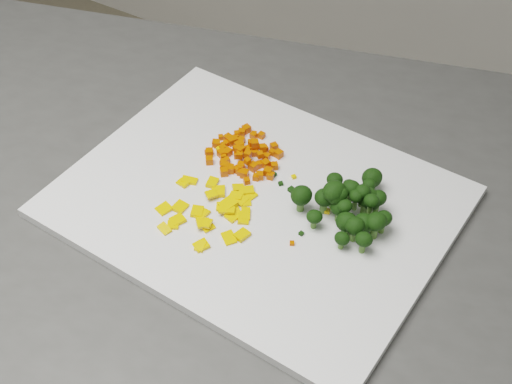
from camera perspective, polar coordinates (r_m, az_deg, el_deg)
The scene contains 148 objects.
cutting_board at distance 0.85m, azimuth 0.00°, elevation -0.75°, with size 0.44×0.34×0.01m, color white.
carrot_pile at distance 0.89m, azimuth -0.68°, elevation 3.48°, with size 0.10×0.10×0.03m, color #CF4102, non-canonical shape.
pepper_pile at distance 0.83m, azimuth -3.88°, elevation -1.16°, with size 0.11×0.11×0.02m, color #FFB50D, non-canonical shape.
broccoli_pile at distance 0.81m, azimuth 7.41°, elevation -0.59°, with size 0.12×0.12×0.05m, color black, non-canonical shape.
carrot_cube_0 at distance 0.88m, azimuth 1.48°, elevation 2.09°, with size 0.01×0.01×0.01m, color #CF4102.
carrot_cube_1 at distance 0.90m, azimuth -0.69°, elevation 3.43°, with size 0.01×0.01×0.01m, color #CF4102.
carrot_cube_2 at distance 0.89m, azimuth -0.68°, elevation 3.28°, with size 0.01×0.01×0.01m, color #CF4102.
carrot_cube_3 at distance 0.90m, azimuth -2.68°, elevation 3.52°, with size 0.01×0.01×0.01m, color #CF4102.
carrot_cube_4 at distance 0.91m, azimuth -3.14°, elevation 3.86°, with size 0.01×0.01×0.01m, color #CF4102.
carrot_cube_5 at distance 0.88m, azimuth 0.72°, elevation 2.29°, with size 0.01×0.01×0.01m, color #CF4102.
carrot_cube_6 at distance 0.87m, azimuth 0.98°, elevation 1.62°, with size 0.01×0.01×0.01m, color #CF4102.
carrot_cube_7 at distance 0.89m, azimuth -2.36°, elevation 2.55°, with size 0.01×0.01×0.01m, color #CF4102.
carrot_cube_8 at distance 0.91m, azimuth -1.37°, elevation 3.73°, with size 0.01×0.01×0.01m, color #CF4102.
carrot_cube_9 at distance 0.92m, azimuth -2.84°, elevation 4.39°, with size 0.01×0.01×0.01m, color #CF4102.
carrot_cube_10 at distance 0.88m, azimuth -1.32°, elevation 2.98°, with size 0.01×0.01×0.01m, color #CF4102.
carrot_cube_11 at distance 0.93m, azimuth -1.15°, elevation 4.80°, with size 0.01×0.01×0.01m, color #CF4102.
carrot_cube_12 at distance 0.91m, azimuth -0.06°, elevation 3.75°, with size 0.01×0.01×0.01m, color #CF4102.
carrot_cube_13 at distance 0.91m, azimuth -2.45°, elevation 3.90°, with size 0.01×0.01×0.01m, color #CF4102.
carrot_cube_14 at distance 0.88m, azimuth -1.25°, elevation 1.97°, with size 0.01×0.01×0.01m, color #CF4102.
carrot_cube_15 at distance 0.90m, azimuth 1.27°, elevation 3.19°, with size 0.01×0.01×0.01m, color #CF4102.
carrot_cube_16 at distance 0.90m, azimuth -3.78°, elevation 3.19°, with size 0.01×0.01×0.01m, color #CF4102.
carrot_cube_17 at distance 0.91m, azimuth -3.22°, elevation 3.97°, with size 0.01×0.01×0.01m, color #CF4102.
carrot_cube_18 at distance 0.90m, azimuth -3.76°, elevation 3.18°, with size 0.01×0.01×0.01m, color #CF4102.
carrot_cube_19 at distance 0.89m, azimuth 1.82°, elevation 3.06°, with size 0.01×0.01×0.01m, color #CF4102.
carrot_cube_20 at distance 0.87m, azimuth 0.30°, elevation 1.31°, with size 0.01×0.01×0.01m, color #CF4102.
carrot_cube_21 at distance 0.88m, azimuth 0.42°, elevation 2.31°, with size 0.01×0.01×0.01m, color #CF4102.
carrot_cube_22 at distance 0.89m, azimuth -2.65°, elevation 2.84°, with size 0.01×0.01×0.01m, color #CF4102.
carrot_cube_23 at distance 0.87m, azimuth -0.94°, elevation 1.47°, with size 0.01×0.01×0.01m, color #CF4102.
carrot_cube_24 at distance 0.88m, azimuth -2.12°, elevation 1.94°, with size 0.01×0.01×0.01m, color #CF4102.
carrot_cube_25 at distance 0.87m, azimuth -0.68°, elevation 2.49°, with size 0.01×0.01×0.01m, color #CF4102.
carrot_cube_26 at distance 0.90m, azimuth -1.55°, elevation 3.50°, with size 0.01×0.01×0.01m, color #CF4102.
carrot_cube_27 at distance 0.87m, azimuth 1.17°, elevation 1.30°, with size 0.01×0.01×0.01m, color #CF4102.
carrot_cube_28 at distance 0.91m, azimuth 1.45°, elevation 3.66°, with size 0.01×0.01×0.01m, color #CF4102.
carrot_cube_29 at distance 0.89m, azimuth -1.47°, elevation 3.44°, with size 0.01×0.01×0.01m, color #CF4102.
carrot_cube_30 at distance 0.86m, azimuth 0.00°, elevation 1.20°, with size 0.01×0.01×0.01m, color #CF4102.
carrot_cube_31 at distance 0.91m, azimuth -1.26°, elevation 3.76°, with size 0.01×0.01×0.01m, color #CF4102.
carrot_cube_32 at distance 0.92m, azimuth -1.52°, elevation 4.12°, with size 0.01×0.01×0.01m, color #CF4102.
carrot_cube_33 at distance 0.91m, azimuth -2.37°, elevation 3.91°, with size 0.01×0.01×0.01m, color #CF4102.
carrot_cube_34 at distance 0.92m, azimuth -1.75°, elevation 4.18°, with size 0.01×0.01×0.01m, color #CF4102.
carrot_cube_35 at distance 0.88m, azimuth 0.76°, elevation 2.27°, with size 0.01×0.01×0.01m, color #CF4102.
carrot_cube_36 at distance 0.87m, azimuth -1.57°, elevation 1.81°, with size 0.01×0.01×0.01m, color #CF4102.
carrot_cube_37 at distance 0.89m, azimuth -1.29°, elevation 3.36°, with size 0.01×0.01×0.01m, color #CF4102.
carrot_cube_38 at distance 0.88m, azimuth -1.22°, elevation 2.13°, with size 0.01×0.01×0.01m, color #CF4102.
carrot_cube_39 at distance 0.89m, azimuth -2.67°, elevation 2.41°, with size 0.01×0.01×0.01m, color #CF4102.
carrot_cube_40 at distance 0.91m, azimuth -1.20°, elevation 4.13°, with size 0.01×0.01×0.01m, color #CF4102.
carrot_cube_41 at distance 0.92m, azimuth 0.44°, elevation 4.56°, with size 0.01×0.01×0.01m, color #CF4102.
carrot_cube_42 at distance 0.87m, azimuth -2.58°, elevation 1.62°, with size 0.01×0.01×0.01m, color #CF4102.
carrot_cube_43 at distance 0.88m, azimuth -0.66°, elevation 3.02°, with size 0.01×0.01×0.01m, color #CF4102.
carrot_cube_44 at distance 0.87m, azimuth -2.07°, elevation 1.80°, with size 0.01×0.01×0.01m, color #CF4102.
carrot_cube_45 at distance 0.89m, azimuth 0.53°, elevation 3.57°, with size 0.01×0.01×0.01m, color #CF4102.
carrot_cube_46 at distance 0.92m, azimuth -2.23°, elevation 4.31°, with size 0.01×0.01×0.01m, color #CF4102.
carrot_cube_47 at distance 0.90m, azimuth 0.71°, elevation 3.49°, with size 0.01×0.01×0.01m, color #CF4102.
carrot_cube_48 at distance 0.88m, azimuth 1.47°, elevation 2.15°, with size 0.01×0.01×0.01m, color #CF4102.
carrot_cube_49 at distance 0.90m, azimuth -2.78°, elevation 3.11°, with size 0.01×0.01×0.01m, color #CF4102.
carrot_cube_50 at distance 0.90m, azimuth -1.25°, elevation 3.09°, with size 0.01×0.01×0.01m, color #CF4102.
carrot_cube_51 at distance 0.90m, azimuth 0.03°, elevation 3.16°, with size 0.01×0.01×0.01m, color #CF4102.
carrot_cube_52 at distance 0.92m, azimuth -1.61°, elevation 4.43°, with size 0.01×0.01×0.01m, color #CF4102.
carrot_cube_53 at distance 0.92m, azimuth -1.52°, elevation 4.66°, with size 0.01×0.01×0.01m, color #CF4102.
carrot_cube_54 at distance 0.92m, azimuth -0.15°, elevation 4.65°, with size 0.01×0.01×0.01m, color #CF4102.
carrot_cube_55 at distance 0.90m, azimuth -2.54°, elevation 3.13°, with size 0.01×0.01×0.01m, color #CF4102.
carrot_cube_56 at distance 0.87m, azimuth -1.30°, elevation 1.56°, with size 0.01×0.01×0.01m, color #CF4102.
carrot_cube_57 at distance 0.86m, azimuth -0.75°, elevation 0.88°, with size 0.01×0.01×0.01m, color #CF4102.
carrot_cube_58 at distance 0.88m, azimuth 0.32°, elevation 2.99°, with size 0.01×0.01×0.01m, color #CF4102.
carrot_cube_59 at distance 0.90m, azimuth -2.27°, elevation 3.21°, with size 0.01×0.01×0.01m, color #CF4102.
carrot_cube_60 at distance 0.88m, azimuth -2.52°, elevation 2.09°, with size 0.01×0.01×0.01m, color #CF4102.
carrot_cube_61 at distance 0.89m, azimuth -3.76°, elevation 2.54°, with size 0.01×0.01×0.01m, color #CF4102.
carrot_cube_62 at distance 0.91m, azimuth -1.97°, elevation 4.09°, with size 0.01×0.01×0.01m, color #CF4102.
carrot_cube_63 at distance 0.89m, azimuth -0.09°, elevation 3.89°, with size 0.01×0.01×0.01m, color #CF4102.
carrot_cube_64 at distance 0.89m, azimuth -1.53°, elevation 2.97°, with size 0.01×0.01×0.01m, color #CF4102.
carrot_cube_65 at distance 0.92m, azimuth -0.21°, elevation 4.54°, with size 0.01×0.01×0.01m, color #CF4102.
carrot_cube_66 at distance 0.93m, azimuth -0.77°, elevation 5.07°, with size 0.01×0.01×0.01m, color #CF4102.
carrot_cube_67 at distance 0.90m, azimuth -0.11°, elevation 3.15°, with size 0.01×0.01×0.01m, color #CF4102.
carrot_cube_68 at distance 0.88m, azimuth 0.20°, elevation 2.19°, with size 0.01×0.01×0.01m, color #CF4102.
carrot_cube_69 at distance 0.89m, azimuth -1.05°, elevation 3.49°, with size 0.01×0.01×0.01m, color #CF4102.
carrot_cube_70 at distance 0.89m, azimuth 0.84°, elevation 2.85°, with size 0.01×0.01×0.01m, color #CF4102.
carrot_cube_71 at distance 0.90m, azimuth -0.34°, elevation 3.95°, with size 0.01×0.01×0.01m, color #CF4102.
carrot_cube_72 at distance 0.88m, azimuth -0.22°, elevation 2.04°, with size 0.01×0.01×0.01m, color #CF4102.
carrot_cube_73 at distance 0.91m, azimuth -2.66°, elevation 3.75°, with size 0.01×0.01×0.01m, color #CF4102.
carrot_cube_74 at distance 0.91m, azimuth -3.25°, elevation 3.93°, with size 0.01×0.01×0.01m, color #CF4102.
pepper_chunk_0 at distance 0.82m, azimuth -7.34°, elevation -2.94°, with size 0.02×0.01×0.00m, color #FFB50D.
pepper_chunk_1 at distance 0.85m, azimuth -1.42°, elevation 0.33°, with size 0.01×0.01×0.00m, color #FFB50D.
pepper_chunk_2 at distance 0.86m, azimuth -5.86°, elevation 0.72°, with size 0.01×0.01×0.00m, color #FFB50D.
pepper_chunk_3 at distance 0.83m, azimuth -4.32°, elevation -1.80°, with size 0.02×0.01×0.00m, color #FFB50D.
pepper_chunk_4 at distance 0.82m, azimuth -2.35°, elevation -1.45°, with size 0.02×0.01×0.00m, color #FFB50D.
pepper_chunk_5 at distance 0.84m, azimuth -1.59°, elevation -0.33°, with size 0.02×0.01×0.00m, color #FFB50D.
pepper_chunk_6 at distance 0.82m, azimuth -6.28°, elevation -2.23°, with size 0.02×0.02×0.00m, color #FFB50D.
pepper_chunk_7 at distance 0.83m, azimuth -2.60°, elevation -1.18°, with size 0.02×0.01×0.00m, color #FFB50D.
pepper_chunk_8 at distance 0.83m, azimuth -4.73°, elevation -1.56°, with size 0.01×0.02×0.00m, color #FFB50D.
pepper_chunk_9 at distance 0.84m, azimuth -1.31°, elevation -0.60°, with size 0.02×0.01×0.00m, color #FFB50D.
pepper_chunk_10 at distance 0.81m, azimuth -3.98°, elevation -2.50°, with size 0.01×0.01×0.00m, color #FFB50D.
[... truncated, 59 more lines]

